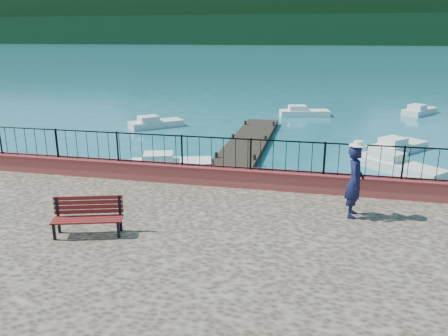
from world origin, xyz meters
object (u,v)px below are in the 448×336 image
at_px(person, 355,182).
at_px(boat_4, 305,110).
at_px(park_bench, 88,224).
at_px(boat_1, 398,163).
at_px(boat_3, 156,121).
at_px(boat_2, 399,144).
at_px(boat_5, 420,109).
at_px(boat_0, 171,161).

xyz_separation_m(person, boat_4, (-2.08, 21.71, -1.75)).
distance_m(park_bench, boat_1, 14.07).
xyz_separation_m(park_bench, boat_3, (-5.18, 17.89, -1.08)).
relative_size(boat_2, boat_3, 0.96).
relative_size(park_bench, boat_4, 0.47).
xyz_separation_m(boat_2, boat_5, (3.36, 12.15, 0.00)).
height_order(person, boat_0, person).
relative_size(park_bench, person, 0.90).
bearing_deg(boat_1, boat_2, 123.49).
height_order(boat_2, boat_4, same).
height_order(boat_4, boat_5, same).
relative_size(park_bench, boat_0, 0.47).
bearing_deg(boat_1, boat_5, 118.44).
xyz_separation_m(boat_2, boat_3, (-14.46, 3.16, 0.00)).
bearing_deg(boat_5, boat_0, 177.64).
distance_m(boat_0, boat_1, 10.02).
height_order(boat_3, boat_4, same).
height_order(park_bench, boat_1, park_bench).
bearing_deg(boat_5, park_bench, -169.79).
bearing_deg(boat_2, boat_1, -145.44).
xyz_separation_m(boat_1, boat_2, (0.58, 3.73, 0.00)).
height_order(boat_0, boat_3, same).
bearing_deg(boat_0, boat_2, 11.58).
xyz_separation_m(boat_0, boat_5, (13.78, 17.79, 0.00)).
distance_m(boat_1, boat_4, 14.00).
bearing_deg(boat_5, person, -159.47).
distance_m(park_bench, boat_2, 17.44).
bearing_deg(boat_2, boat_5, 28.00).
distance_m(person, boat_4, 21.88).
relative_size(person, boat_0, 0.52).
bearing_deg(person, boat_2, -8.11).
xyz_separation_m(person, boat_1, (2.52, 8.49, -1.75)).
relative_size(park_bench, boat_1, 0.42).
distance_m(boat_0, boat_2, 11.84).
bearing_deg(park_bench, boat_4, 63.58).
xyz_separation_m(park_bench, person, (6.18, 2.52, 0.67)).
height_order(person, boat_3, person).
relative_size(person, boat_3, 0.55).
relative_size(park_bench, boat_5, 0.51).
height_order(park_bench, boat_0, park_bench).
height_order(boat_0, boat_4, same).
bearing_deg(boat_0, park_bench, -99.76).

